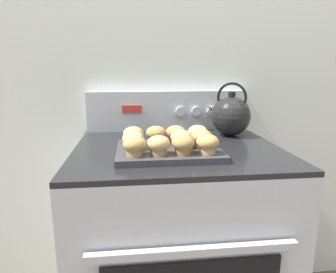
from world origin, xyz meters
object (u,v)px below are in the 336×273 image
Objects in this scene: muffin_r2_c2 at (176,134)px; tea_kettle at (231,115)px; muffin_r0_c1 at (159,145)px; muffin_r0_c3 at (208,144)px; muffin_r1_c2 at (180,139)px; muffin_pan at (169,151)px; muffin_r0_c2 at (183,144)px; muffin_r2_c1 at (156,134)px; muffin_r1_c3 at (202,138)px; muffin_r2_c0 at (133,135)px; stove_range at (176,249)px; muffin_r0_c0 at (135,146)px; muffin_r1_c0 at (133,140)px; muffin_r2_c3 at (198,133)px.

tea_kettle reaches higher than muffin_r2_c2.
muffin_r2_c2 is at bearing 63.92° from muffin_r0_c1.
tea_kettle reaches higher than muffin_r0_c3.
muffin_r1_c2 is at bearing -135.00° from tea_kettle.
muffin_pan is 0.10m from muffin_r0_c1.
muffin_r0_c2 is 1.00× the size of muffin_r2_c1.
muffin_r0_c1 is at bearing -117.70° from muffin_pan.
muffin_r0_c2 is at bearing -0.93° from muffin_r0_c1.
muffin_r1_c3 is 0.25m from muffin_r2_c0.
muffin_r2_c0 is 1.00× the size of muffin_r2_c2.
muffin_r1_c3 is at bearing -55.33° from stove_range.
stove_range is 0.54m from muffin_r0_c2.
muffin_r1_c3 is at bearing -0.35° from muffin_pan.
muffin_r1_c2 is at bearing -91.58° from stove_range.
muffin_r0_c3 is 0.08m from muffin_r1_c3.
muffin_pan is at bearing 179.65° from muffin_r1_c3.
muffin_r0_c0 reaches higher than muffin_pan.
muffin_r1_c0 is at bearing -135.85° from muffin_r2_c1.
muffin_pan is 0.15m from muffin_r0_c0.
muffin_r0_c2 is 1.00× the size of muffin_r2_c3.
muffin_r2_c1 is at bearing -151.78° from tea_kettle.
tea_kettle is at bearing 40.83° from muffin_pan.
muffin_r2_c3 is (0.08, 0.16, 0.00)m from muffin_r0_c2.
muffin_r1_c0 is 0.26m from muffin_r2_c3.
muffin_r2_c3 is at bearing 33.98° from muffin_r0_c0.
tea_kettle reaches higher than muffin_r0_c1.
muffin_r1_c0 is 0.24m from muffin_r1_c3.
tea_kettle is (0.31, 0.27, 0.08)m from muffin_pan.
muffin_r1_c0 is 1.00× the size of muffin_r1_c2.
muffin_r0_c1 is 1.00× the size of muffin_r1_c3.
tea_kettle is (0.26, 0.16, 0.54)m from stove_range.
muffin_r2_c0 is (-0.16, 0.08, 0.00)m from muffin_r1_c2.
muffin_r2_c1 and muffin_r2_c3 have the same top height.
muffin_r2_c0 is at bearing 116.87° from muffin_r0_c1.
muffin_r0_c1 is 0.32× the size of tea_kettle.
tea_kettle reaches higher than muffin_r0_c0.
muffin_r0_c0 is 1.00× the size of muffin_r0_c2.
stove_range is 0.51m from muffin_r2_c1.
tea_kettle is (0.35, 0.34, 0.04)m from muffin_r0_c1.
muffin_r1_c3 is (0.08, 0.08, 0.00)m from muffin_r0_c2.
muffin_r0_c0 is at bearing -179.97° from muffin_r0_c2.
muffin_r0_c2 is (0.04, -0.08, 0.04)m from muffin_pan.
muffin_r1_c3 is at bearing -18.42° from muffin_r2_c0.
muffin_r0_c0 is at bearing -140.86° from tea_kettle.
muffin_pan is at bearing -146.35° from muffin_r2_c3.
tea_kettle is at bearing 28.22° from muffin_r2_c1.
muffin_r2_c1 is at bearing 152.38° from muffin_r1_c3.
muffin_pan is at bearing 179.72° from muffin_r1_c2.
muffin_r0_c2 is 0.08m from muffin_r0_c3.
muffin_r0_c1 and muffin_r2_c2 have the same top height.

